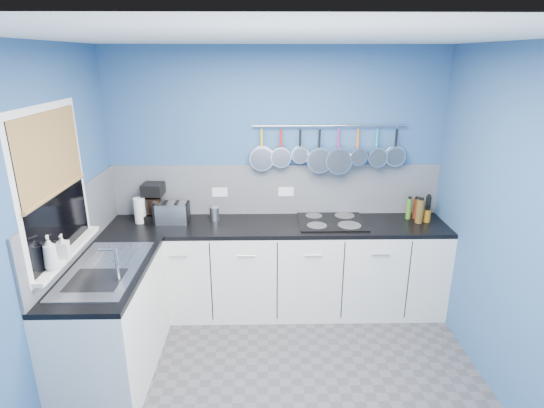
{
  "coord_description": "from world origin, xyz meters",
  "views": [
    {
      "loc": [
        -0.11,
        -2.64,
        2.4
      ],
      "look_at": [
        -0.05,
        0.75,
        1.25
      ],
      "focal_mm": 28.92,
      "sensor_mm": 36.0,
      "label": 1
    }
  ],
  "objects_px": {
    "toaster": "(172,213)",
    "hob": "(331,221)",
    "coffee_maker": "(154,202)",
    "canister": "(215,214)",
    "soap_bottle_b": "(63,246)",
    "soap_bottle_a": "(50,253)",
    "paper_towel": "(140,210)"
  },
  "relations": [
    {
      "from": "toaster",
      "to": "hob",
      "type": "height_order",
      "value": "toaster"
    },
    {
      "from": "coffee_maker",
      "to": "canister",
      "type": "height_order",
      "value": "coffee_maker"
    },
    {
      "from": "soap_bottle_b",
      "to": "coffee_maker",
      "type": "height_order",
      "value": "coffee_maker"
    },
    {
      "from": "soap_bottle_a",
      "to": "coffee_maker",
      "type": "height_order",
      "value": "soap_bottle_a"
    },
    {
      "from": "soap_bottle_b",
      "to": "hob",
      "type": "relative_size",
      "value": 0.27
    },
    {
      "from": "paper_towel",
      "to": "canister",
      "type": "height_order",
      "value": "paper_towel"
    },
    {
      "from": "coffee_maker",
      "to": "hob",
      "type": "bearing_deg",
      "value": 1.77
    },
    {
      "from": "canister",
      "to": "hob",
      "type": "xyz_separation_m",
      "value": [
        1.12,
        -0.06,
        -0.06
      ]
    },
    {
      "from": "coffee_maker",
      "to": "soap_bottle_a",
      "type": "bearing_deg",
      "value": -101.01
    },
    {
      "from": "soap_bottle_b",
      "to": "toaster",
      "type": "height_order",
      "value": "soap_bottle_b"
    },
    {
      "from": "coffee_maker",
      "to": "soap_bottle_b",
      "type": "bearing_deg",
      "value": -103.32
    },
    {
      "from": "paper_towel",
      "to": "coffee_maker",
      "type": "xyz_separation_m",
      "value": [
        0.12,
        0.07,
        0.06
      ]
    },
    {
      "from": "paper_towel",
      "to": "toaster",
      "type": "bearing_deg",
      "value": -1.43
    },
    {
      "from": "soap_bottle_b",
      "to": "canister",
      "type": "xyz_separation_m",
      "value": [
        0.94,
        1.12,
        -0.17
      ]
    },
    {
      "from": "coffee_maker",
      "to": "toaster",
      "type": "bearing_deg",
      "value": -17.98
    },
    {
      "from": "soap_bottle_b",
      "to": "toaster",
      "type": "bearing_deg",
      "value": 62.87
    },
    {
      "from": "hob",
      "to": "toaster",
      "type": "bearing_deg",
      "value": 179.91
    },
    {
      "from": "paper_towel",
      "to": "soap_bottle_b",
      "type": "bearing_deg",
      "value": -102.85
    },
    {
      "from": "coffee_maker",
      "to": "canister",
      "type": "xyz_separation_m",
      "value": [
        0.58,
        -0.02,
        -0.11
      ]
    },
    {
      "from": "soap_bottle_a",
      "to": "hob",
      "type": "height_order",
      "value": "soap_bottle_a"
    },
    {
      "from": "paper_towel",
      "to": "canister",
      "type": "bearing_deg",
      "value": 4.08
    },
    {
      "from": "soap_bottle_a",
      "to": "paper_towel",
      "type": "xyz_separation_m",
      "value": [
        0.24,
        1.25,
        -0.15
      ]
    },
    {
      "from": "hob",
      "to": "soap_bottle_a",
      "type": "bearing_deg",
      "value": -148.93
    },
    {
      "from": "hob",
      "to": "coffee_maker",
      "type": "bearing_deg",
      "value": 177.4
    },
    {
      "from": "soap_bottle_b",
      "to": "coffee_maker",
      "type": "distance_m",
      "value": 1.19
    },
    {
      "from": "canister",
      "to": "coffee_maker",
      "type": "bearing_deg",
      "value": 178.27
    },
    {
      "from": "toaster",
      "to": "hob",
      "type": "bearing_deg",
      "value": 0.27
    },
    {
      "from": "toaster",
      "to": "canister",
      "type": "xyz_separation_m",
      "value": [
        0.4,
        0.06,
        -0.03
      ]
    },
    {
      "from": "coffee_maker",
      "to": "canister",
      "type": "distance_m",
      "value": 0.59
    },
    {
      "from": "soap_bottle_a",
      "to": "toaster",
      "type": "xyz_separation_m",
      "value": [
        0.54,
        1.24,
        -0.17
      ]
    },
    {
      "from": "soap_bottle_b",
      "to": "coffee_maker",
      "type": "xyz_separation_m",
      "value": [
        0.36,
        1.13,
        -0.06
      ]
    },
    {
      "from": "soap_bottle_b",
      "to": "paper_towel",
      "type": "relative_size",
      "value": 0.71
    }
  ]
}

